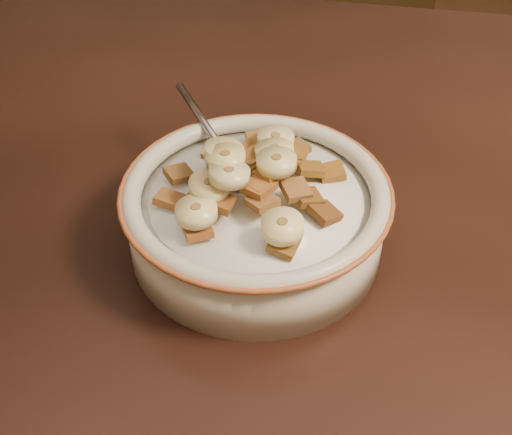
% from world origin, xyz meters
% --- Properties ---
extents(table, '(1.41, 0.92, 0.04)m').
position_xyz_m(table, '(0.00, 0.00, 0.73)').
color(table, black).
rests_on(table, floor).
extents(chair, '(0.56, 0.56, 0.97)m').
position_xyz_m(chair, '(-0.15, 0.81, 0.48)').
color(chair, black).
rests_on(chair, floor).
extents(cereal_bowl, '(0.20, 0.20, 0.05)m').
position_xyz_m(cereal_bowl, '(-0.16, -0.02, 0.77)').
color(cereal_bowl, '#B5AFA0').
rests_on(cereal_bowl, table).
extents(milk, '(0.17, 0.17, 0.00)m').
position_xyz_m(milk, '(-0.16, -0.02, 0.80)').
color(milk, white).
rests_on(milk, cereal_bowl).
extents(spoon, '(0.06, 0.06, 0.01)m').
position_xyz_m(spoon, '(-0.18, 0.00, 0.80)').
color(spoon, gray).
rests_on(spoon, cereal_bowl).
extents(cereal_square_0, '(0.02, 0.02, 0.01)m').
position_xyz_m(cereal_square_0, '(-0.19, 0.00, 0.81)').
color(cereal_square_0, brown).
rests_on(cereal_square_0, milk).
extents(cereal_square_1, '(0.03, 0.03, 0.01)m').
position_xyz_m(cereal_square_1, '(-0.13, 0.04, 0.81)').
color(cereal_square_1, brown).
rests_on(cereal_square_1, milk).
extents(cereal_square_2, '(0.02, 0.02, 0.01)m').
position_xyz_m(cereal_square_2, '(-0.20, -0.05, 0.81)').
color(cereal_square_2, '#9D691E').
rests_on(cereal_square_2, milk).
extents(cereal_square_3, '(0.03, 0.03, 0.01)m').
position_xyz_m(cereal_square_3, '(-0.15, 0.01, 0.82)').
color(cereal_square_3, brown).
rests_on(cereal_square_3, milk).
extents(cereal_square_4, '(0.02, 0.02, 0.01)m').
position_xyz_m(cereal_square_4, '(-0.13, -0.08, 0.81)').
color(cereal_square_4, brown).
rests_on(cereal_square_4, milk).
extents(cereal_square_5, '(0.03, 0.03, 0.01)m').
position_xyz_m(cereal_square_5, '(-0.15, -0.02, 0.82)').
color(cereal_square_5, brown).
rests_on(cereal_square_5, milk).
extents(cereal_square_6, '(0.02, 0.02, 0.01)m').
position_xyz_m(cereal_square_6, '(-0.19, 0.02, 0.81)').
color(cereal_square_6, brown).
rests_on(cereal_square_6, milk).
extents(cereal_square_7, '(0.03, 0.03, 0.01)m').
position_xyz_m(cereal_square_7, '(-0.14, 0.01, 0.81)').
color(cereal_square_7, '#97631D').
rests_on(cereal_square_7, milk).
extents(cereal_square_8, '(0.02, 0.02, 0.01)m').
position_xyz_m(cereal_square_8, '(-0.13, 0.02, 0.81)').
color(cereal_square_8, brown).
rests_on(cereal_square_8, milk).
extents(cereal_square_9, '(0.03, 0.03, 0.01)m').
position_xyz_m(cereal_square_9, '(-0.12, -0.03, 0.82)').
color(cereal_square_9, brown).
rests_on(cereal_square_9, milk).
extents(cereal_square_10, '(0.02, 0.02, 0.01)m').
position_xyz_m(cereal_square_10, '(-0.13, 0.03, 0.81)').
color(cereal_square_10, brown).
rests_on(cereal_square_10, milk).
extents(cereal_square_11, '(0.02, 0.03, 0.01)m').
position_xyz_m(cereal_square_11, '(-0.20, 0.03, 0.80)').
color(cereal_square_11, olive).
rests_on(cereal_square_11, milk).
extents(cereal_square_12, '(0.03, 0.03, 0.01)m').
position_xyz_m(cereal_square_12, '(-0.22, -0.01, 0.81)').
color(cereal_square_12, brown).
rests_on(cereal_square_12, milk).
extents(cereal_square_13, '(0.03, 0.03, 0.01)m').
position_xyz_m(cereal_square_13, '(-0.15, -0.04, 0.82)').
color(cereal_square_13, brown).
rests_on(cereal_square_13, milk).
extents(cereal_square_14, '(0.03, 0.03, 0.01)m').
position_xyz_m(cereal_square_14, '(-0.18, -0.01, 0.82)').
color(cereal_square_14, brown).
rests_on(cereal_square_14, milk).
extents(cereal_square_15, '(0.02, 0.02, 0.01)m').
position_xyz_m(cereal_square_15, '(-0.17, 0.03, 0.81)').
color(cereal_square_15, brown).
rests_on(cereal_square_15, milk).
extents(cereal_square_16, '(0.02, 0.02, 0.01)m').
position_xyz_m(cereal_square_16, '(-0.18, -0.05, 0.82)').
color(cereal_square_16, brown).
rests_on(cereal_square_16, milk).
extents(cereal_square_17, '(0.03, 0.03, 0.01)m').
position_xyz_m(cereal_square_17, '(-0.15, -0.03, 0.82)').
color(cereal_square_17, '#925A1E').
rests_on(cereal_square_17, milk).
extents(cereal_square_18, '(0.02, 0.02, 0.01)m').
position_xyz_m(cereal_square_18, '(-0.14, -0.00, 0.82)').
color(cereal_square_18, brown).
rests_on(cereal_square_18, milk).
extents(cereal_square_19, '(0.03, 0.03, 0.01)m').
position_xyz_m(cereal_square_19, '(-0.16, -0.00, 0.82)').
color(cereal_square_19, brown).
rests_on(cereal_square_19, milk).
extents(cereal_square_20, '(0.02, 0.02, 0.01)m').
position_xyz_m(cereal_square_20, '(-0.22, -0.04, 0.81)').
color(cereal_square_20, brown).
rests_on(cereal_square_20, milk).
extents(cereal_square_21, '(0.03, 0.03, 0.01)m').
position_xyz_m(cereal_square_21, '(-0.10, -0.04, 0.81)').
color(cereal_square_21, brown).
rests_on(cereal_square_21, milk).
extents(cereal_square_22, '(0.03, 0.03, 0.01)m').
position_xyz_m(cereal_square_22, '(-0.18, -0.00, 0.82)').
color(cereal_square_22, '#996425').
rests_on(cereal_square_22, milk).
extents(cereal_square_23, '(0.03, 0.03, 0.01)m').
position_xyz_m(cereal_square_23, '(-0.12, 0.01, 0.81)').
color(cereal_square_23, brown).
rests_on(cereal_square_23, milk).
extents(cereal_square_24, '(0.03, 0.03, 0.01)m').
position_xyz_m(cereal_square_24, '(-0.15, -0.05, 0.82)').
color(cereal_square_24, '#9A6537').
rests_on(cereal_square_24, milk).
extents(cereal_square_25, '(0.03, 0.03, 0.01)m').
position_xyz_m(cereal_square_25, '(-0.11, -0.03, 0.81)').
color(cereal_square_25, brown).
rests_on(cereal_square_25, milk).
extents(cereal_square_26, '(0.03, 0.03, 0.01)m').
position_xyz_m(cereal_square_26, '(-0.10, 0.02, 0.80)').
color(cereal_square_26, '#8F631A').
rests_on(cereal_square_26, milk).
extents(cereal_square_27, '(0.03, 0.03, 0.01)m').
position_xyz_m(cereal_square_27, '(-0.16, 0.00, 0.82)').
color(cereal_square_27, '#935F30').
rests_on(cereal_square_27, milk).
extents(cereal_square_28, '(0.02, 0.02, 0.01)m').
position_xyz_m(cereal_square_28, '(-0.19, -0.02, 0.82)').
color(cereal_square_28, brown).
rests_on(cereal_square_28, milk).
extents(cereal_square_29, '(0.02, 0.02, 0.01)m').
position_xyz_m(cereal_square_29, '(-0.16, 0.00, 0.82)').
color(cereal_square_29, olive).
rests_on(cereal_square_29, milk).
extents(cereal_square_30, '(0.03, 0.03, 0.01)m').
position_xyz_m(cereal_square_30, '(-0.19, -0.07, 0.81)').
color(cereal_square_30, '#964E1F').
rests_on(cereal_square_30, milk).
extents(cereal_square_31, '(0.03, 0.03, 0.01)m').
position_xyz_m(cereal_square_31, '(-0.16, 0.05, 0.81)').
color(cereal_square_31, brown).
rests_on(cereal_square_31, milk).
extents(banana_slice_0, '(0.04, 0.04, 0.01)m').
position_xyz_m(banana_slice_0, '(-0.15, 0.04, 0.82)').
color(banana_slice_0, '#FFE2A4').
rests_on(banana_slice_0, milk).
extents(banana_slice_1, '(0.04, 0.04, 0.01)m').
position_xyz_m(banana_slice_1, '(-0.13, -0.07, 0.82)').
color(banana_slice_1, '#FBE58A').
rests_on(banana_slice_1, milk).
extents(banana_slice_2, '(0.04, 0.04, 0.01)m').
position_xyz_m(banana_slice_2, '(-0.18, -0.01, 0.83)').
color(banana_slice_2, '#F4EB9B').
rests_on(banana_slice_2, milk).
extents(banana_slice_3, '(0.04, 0.04, 0.01)m').
position_xyz_m(banana_slice_3, '(-0.19, -0.04, 0.82)').
color(banana_slice_3, beige).
rests_on(banana_slice_3, milk).
extents(banana_slice_4, '(0.04, 0.04, 0.01)m').
position_xyz_m(banana_slice_4, '(-0.19, -0.07, 0.82)').
color(banana_slice_4, beige).
rests_on(banana_slice_4, milk).
extents(banana_slice_5, '(0.04, 0.04, 0.01)m').
position_xyz_m(banana_slice_5, '(-0.18, -0.02, 0.83)').
color(banana_slice_5, '#CDBE62').
rests_on(banana_slice_5, milk).
extents(banana_slice_6, '(0.04, 0.04, 0.01)m').
position_xyz_m(banana_slice_6, '(-0.15, 0.01, 0.83)').
color(banana_slice_6, '#FFE1A3').
rests_on(banana_slice_6, milk).
extents(banana_slice_7, '(0.04, 0.04, 0.01)m').
position_xyz_m(banana_slice_7, '(-0.14, -0.02, 0.83)').
color(banana_slice_7, '#DED084').
rests_on(banana_slice_7, milk).
extents(banana_slice_8, '(0.04, 0.04, 0.01)m').
position_xyz_m(banana_slice_8, '(-0.17, -0.04, 0.83)').
color(banana_slice_8, beige).
rests_on(banana_slice_8, milk).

